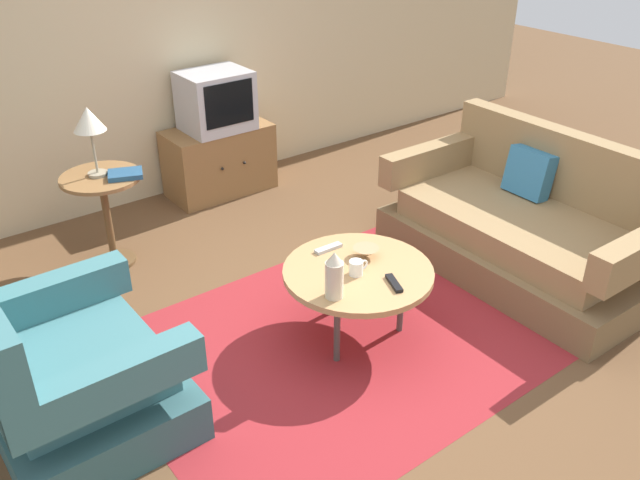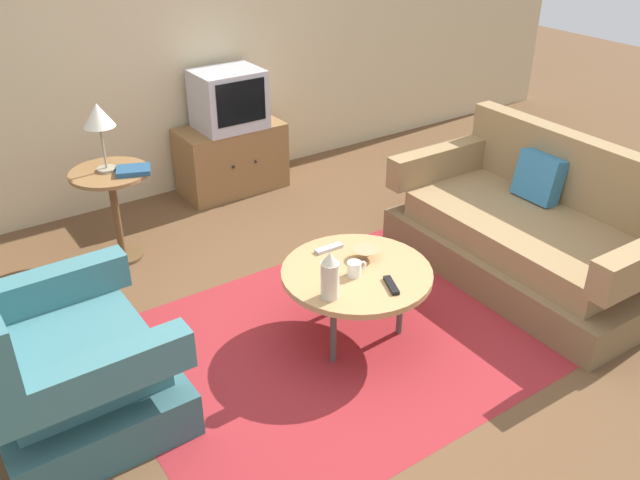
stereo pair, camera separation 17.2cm
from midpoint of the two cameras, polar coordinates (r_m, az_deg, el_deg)
ground_plane at (r=3.93m, az=3.16°, el=-8.46°), size 16.00×16.00×0.00m
back_wall at (r=5.43m, az=-13.54°, el=17.32°), size 9.00×0.12×2.70m
area_rug at (r=3.97m, az=4.24°, el=-8.11°), size 2.65×1.86×0.00m
armchair at (r=3.44m, az=-19.64°, el=-10.34°), size 0.85×0.96×0.91m
couch at (r=4.65m, az=18.79°, el=0.50°), size 0.98×1.82×0.88m
coffee_table at (r=3.73m, az=4.47°, el=-3.02°), size 0.84×0.84×0.45m
side_table at (r=4.67m, az=-16.22°, el=3.59°), size 0.52×0.52×0.65m
tv_stand at (r=5.64m, az=-6.68°, el=6.93°), size 0.86×0.46×0.56m
television at (r=5.45m, az=-6.90°, el=11.84°), size 0.52×0.43×0.46m
table_lamp at (r=4.49m, az=-17.34°, el=9.90°), size 0.20×0.20×0.46m
vase at (r=3.42m, az=2.30°, el=-3.10°), size 0.10×0.10×0.27m
mug at (r=3.65m, az=4.34°, el=-2.46°), size 0.12×0.08×0.08m
bowl at (r=3.82m, az=5.22°, el=-1.17°), size 0.15×0.15×0.06m
tv_remote_dark at (r=3.59m, az=7.48°, el=-3.86°), size 0.10×0.17×0.02m
tv_remote_silver at (r=3.89m, az=2.04°, el=-0.74°), size 0.18×0.05×0.02m
book at (r=4.53m, az=-14.59°, el=5.78°), size 0.26×0.23×0.03m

